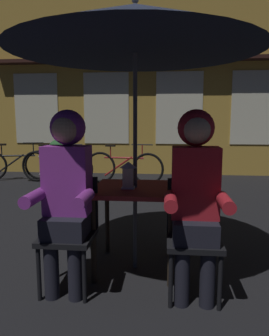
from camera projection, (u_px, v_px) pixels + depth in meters
ground_plane at (135, 267)px, 2.92m from camera, size 60.00×60.00×0.00m
cafe_table at (135, 198)px, 2.82m from camera, size 0.72×0.72×0.74m
patio_umbrella at (135, 29)px, 2.61m from camera, size 2.10×2.10×2.31m
lantern at (128, 174)px, 2.74m from camera, size 0.11×0.11×0.23m
chair_left at (70, 227)px, 2.53m from camera, size 0.40×0.40×0.87m
chair_right at (193, 231)px, 2.44m from camera, size 0.40×0.40×0.87m
person_left_hooded at (66, 184)px, 2.42m from camera, size 0.45×0.56×1.40m
person_right_hooded at (195, 186)px, 2.33m from camera, size 0.45×0.56×1.40m
shopfront_building at (180, 46)px, 7.72m from camera, size 10.00×0.93×6.20m
bicycle_nearest at (16, 165)px, 7.08m from camera, size 1.65×0.43×0.84m
bicycle_second at (56, 167)px, 6.79m from camera, size 1.66×0.36×0.84m
bicycle_third at (124, 167)px, 6.69m from camera, size 1.67×0.25×0.84m
potted_plant at (61, 156)px, 7.10m from camera, size 0.60×0.60×0.92m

